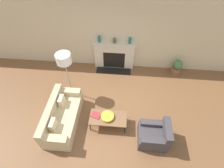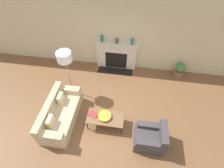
# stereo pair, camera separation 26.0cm
# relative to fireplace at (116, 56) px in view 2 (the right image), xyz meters

# --- Properties ---
(ground_plane) EXTENTS (18.00, 18.00, 0.00)m
(ground_plane) POSITION_rel_fireplace_xyz_m (0.08, -2.69, -0.58)
(ground_plane) COLOR brown
(wall_back) EXTENTS (18.00, 0.06, 2.90)m
(wall_back) POSITION_rel_fireplace_xyz_m (0.08, 0.14, 0.87)
(wall_back) COLOR beige
(wall_back) RESTS_ON ground_plane
(fireplace) EXTENTS (1.69, 0.59, 1.19)m
(fireplace) POSITION_rel_fireplace_xyz_m (0.00, 0.00, 0.00)
(fireplace) COLOR beige
(fireplace) RESTS_ON ground_plane
(couch) EXTENTS (0.85, 1.88, 0.77)m
(couch) POSITION_rel_fireplace_xyz_m (-1.40, -2.80, -0.28)
(couch) COLOR #CCB78E
(couch) RESTS_ON ground_plane
(armchair_near) EXTENTS (0.84, 0.72, 0.79)m
(armchair_near) POSITION_rel_fireplace_xyz_m (1.42, -3.16, -0.28)
(armchair_near) COLOR #423D42
(armchair_near) RESTS_ON ground_plane
(coffee_table) EXTENTS (1.13, 0.57, 0.40)m
(coffee_table) POSITION_rel_fireplace_xyz_m (0.04, -2.75, -0.21)
(coffee_table) COLOR brown
(coffee_table) RESTS_ON ground_plane
(bowl) EXTENTS (0.40, 0.40, 0.08)m
(bowl) POSITION_rel_fireplace_xyz_m (0.02, -2.74, -0.14)
(bowl) COLOR gold
(bowl) RESTS_ON coffee_table
(book) EXTENTS (0.34, 0.30, 0.02)m
(book) POSITION_rel_fireplace_xyz_m (-0.34, -2.70, -0.17)
(book) COLOR #9E2D33
(book) RESTS_ON coffee_table
(floor_lamp) EXTENTS (0.47, 0.47, 1.78)m
(floor_lamp) POSITION_rel_fireplace_xyz_m (-1.41, -1.58, 0.94)
(floor_lamp) COLOR gray
(floor_lamp) RESTS_ON ground_plane
(mantel_vase_left) EXTENTS (0.10, 0.10, 0.25)m
(mantel_vase_left) POSITION_rel_fireplace_xyz_m (-0.56, 0.01, 0.73)
(mantel_vase_left) COLOR #28666B
(mantel_vase_left) RESTS_ON fireplace
(mantel_vase_center_left) EXTENTS (0.12, 0.12, 0.17)m
(mantel_vase_center_left) POSITION_rel_fireplace_xyz_m (0.00, 0.01, 0.69)
(mantel_vase_center_left) COLOR brown
(mantel_vase_center_left) RESTS_ON fireplace
(mantel_vase_center_right) EXTENTS (0.10, 0.10, 0.23)m
(mantel_vase_center_right) POSITION_rel_fireplace_xyz_m (0.57, 0.01, 0.73)
(mantel_vase_center_right) COLOR #28666B
(mantel_vase_center_right) RESTS_ON fireplace
(potted_plant) EXTENTS (0.36, 0.36, 0.63)m
(potted_plant) POSITION_rel_fireplace_xyz_m (2.52, -0.17, -0.26)
(potted_plant) COLOR brown
(potted_plant) RESTS_ON ground_plane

